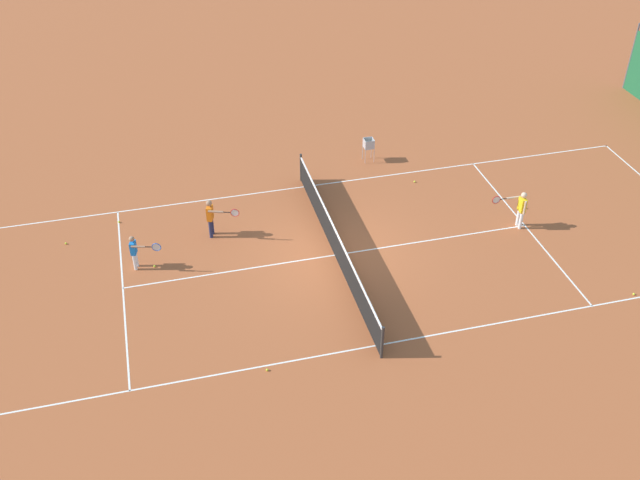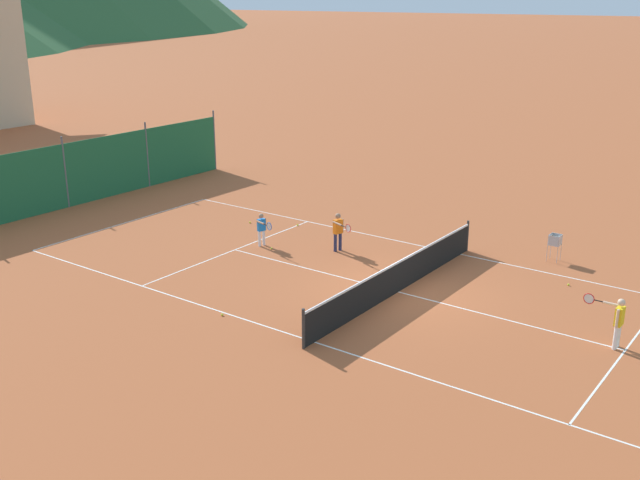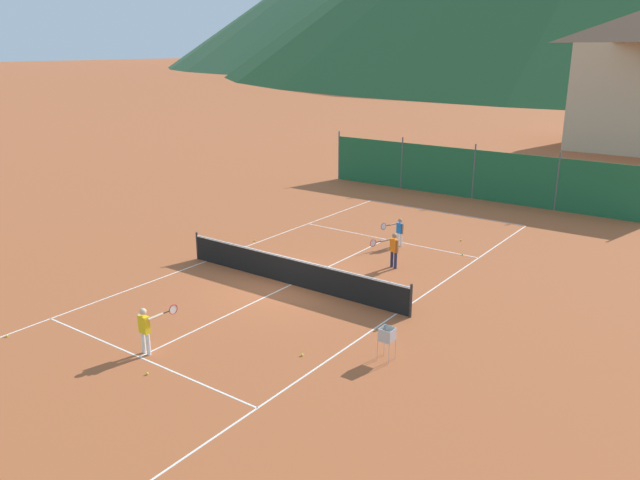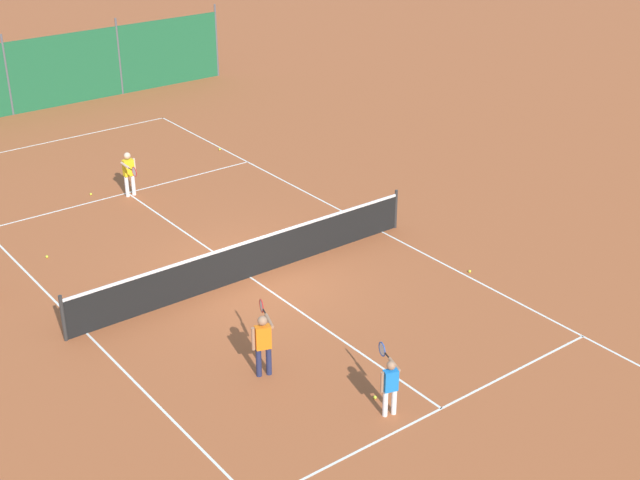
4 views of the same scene
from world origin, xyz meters
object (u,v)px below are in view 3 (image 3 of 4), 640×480
tennis_ball_service_box (255,240)px  ball_hopper (387,337)px  tennis_ball_by_net_left (302,355)px  player_near_service (393,248)px  tennis_net (291,271)px  tennis_ball_alley_right (7,336)px  player_far_baseline (146,327)px  tennis_ball_alley_left (391,248)px  tennis_ball_by_net_right (463,254)px  tennis_ball_far_corner (147,374)px  tennis_ball_mid_court (461,240)px  player_near_baseline (399,230)px

tennis_ball_service_box → ball_hopper: size_ratio=0.07×
tennis_ball_by_net_left → player_near_service: bearing=101.2°
tennis_net → tennis_ball_alley_right: (-3.96, -7.81, -0.47)m
player_far_baseline → tennis_ball_alley_left: player_far_baseline is taller
tennis_ball_by_net_right → tennis_ball_far_corner: bearing=-100.9°
player_far_baseline → tennis_ball_alley_right: size_ratio=19.70×
tennis_ball_by_net_left → tennis_net: bearing=131.5°
tennis_ball_by_net_left → ball_hopper: ball_hopper is taller
tennis_ball_mid_court → tennis_ball_by_net_left: same height
tennis_ball_by_net_right → tennis_ball_mid_court: same height
player_far_baseline → tennis_ball_by_net_right: (3.44, 12.50, -0.72)m
player_near_service → ball_hopper: player_near_service is taller
tennis_ball_alley_right → tennis_ball_far_corner: bearing=10.9°
tennis_ball_mid_court → tennis_ball_by_net_left: size_ratio=1.00×
player_near_baseline → tennis_ball_mid_court: 2.86m
tennis_net → player_near_baseline: 5.97m
tennis_net → player_near_service: player_near_service is taller
player_near_service → tennis_ball_service_box: (-6.24, -0.52, -0.73)m
tennis_ball_alley_right → ball_hopper: bearing=28.8°
tennis_ball_alley_right → tennis_ball_by_net_left: (7.38, 3.96, 0.00)m
tennis_ball_alley_right → tennis_ball_by_net_left: bearing=28.2°
tennis_ball_service_box → tennis_ball_by_net_right: bearing=23.8°
tennis_ball_alley_left → player_far_baseline: bearing=-93.8°
tennis_ball_far_corner → tennis_ball_by_net_left: (2.52, 3.02, 0.00)m
player_far_baseline → tennis_ball_mid_court: player_far_baseline is taller
player_near_baseline → tennis_ball_alley_right: player_near_baseline is taller
player_near_baseline → tennis_ball_far_corner: bearing=-89.8°
player_near_baseline → tennis_ball_alley_left: size_ratio=17.43×
player_near_service → player_far_baseline: size_ratio=1.01×
player_near_baseline → tennis_ball_alley_left: player_near_baseline is taller
tennis_ball_mid_court → tennis_ball_alley_right: bearing=-112.6°
player_far_baseline → tennis_ball_service_box: (-4.29, 9.09, -0.72)m
player_near_service → tennis_ball_by_net_right: size_ratio=19.99×
tennis_ball_mid_court → tennis_ball_by_net_right: bearing=-64.2°
player_far_baseline → tennis_ball_far_corner: bearing=-40.6°
tennis_ball_mid_court → tennis_ball_service_box: same height
tennis_ball_service_box → player_far_baseline: bearing=-64.7°
tennis_ball_by_net_right → tennis_ball_by_net_left: same height
tennis_ball_mid_court → ball_hopper: size_ratio=0.07×
tennis_ball_by_net_right → ball_hopper: ball_hopper is taller
player_near_service → tennis_ball_far_corner: 10.45m
tennis_ball_alley_left → tennis_ball_service_box: same height
tennis_ball_alley_right → player_far_baseline: bearing=23.1°
tennis_ball_service_box → ball_hopper: (9.59, -5.69, 0.62)m
tennis_ball_alley_left → tennis_ball_service_box: bearing=-154.1°
player_far_baseline → tennis_ball_by_net_left: bearing=33.6°
player_near_baseline → ball_hopper: (4.45, -8.63, -0.02)m
tennis_ball_alley_right → ball_hopper: size_ratio=0.07×
tennis_ball_by_net_right → tennis_ball_alley_right: same height
tennis_ball_alley_left → player_near_service: bearing=-58.6°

